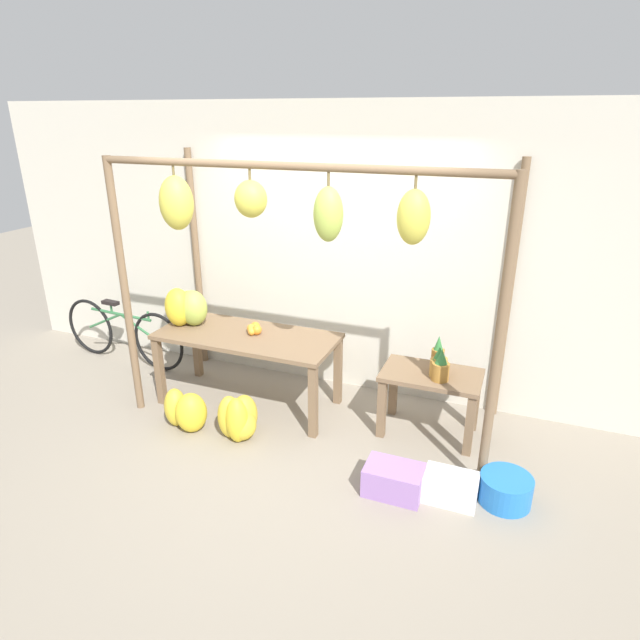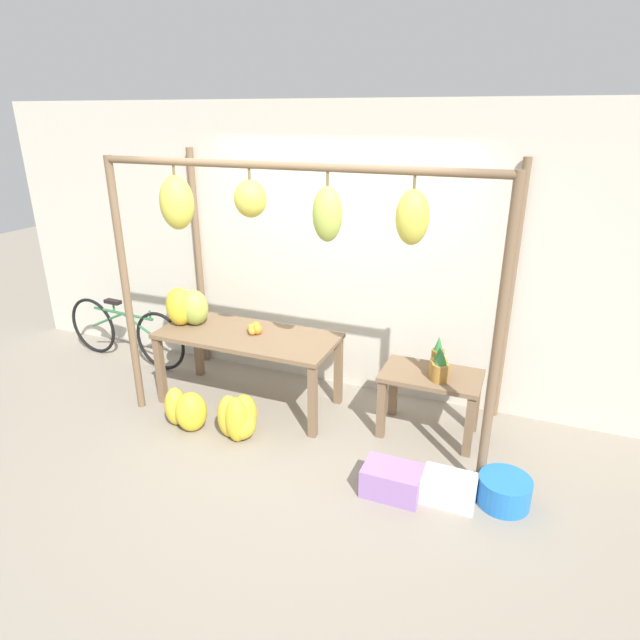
% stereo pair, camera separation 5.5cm
% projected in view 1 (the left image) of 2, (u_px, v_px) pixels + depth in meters
% --- Properties ---
extents(ground_plane, '(20.00, 20.00, 0.00)m').
position_uv_depth(ground_plane, '(283.00, 451.00, 4.53)').
color(ground_plane, gray).
extents(shop_wall_back, '(8.00, 0.08, 2.80)m').
position_uv_depth(shop_wall_back, '(340.00, 253.00, 5.22)').
color(shop_wall_back, beige).
rests_on(shop_wall_back, ground_plane).
extents(stall_awning, '(3.28, 1.30, 2.35)m').
position_uv_depth(stall_awning, '(287.00, 236.00, 4.22)').
color(stall_awning, brown).
rests_on(stall_awning, ground_plane).
extents(display_table_main, '(1.71, 0.74, 0.73)m').
position_uv_depth(display_table_main, '(247.00, 344.00, 5.07)').
color(display_table_main, brown).
rests_on(display_table_main, ground_plane).
extents(display_table_side, '(0.85, 0.51, 0.59)m').
position_uv_depth(display_table_side, '(431.00, 387.00, 4.64)').
color(display_table_side, brown).
rests_on(display_table_side, ground_plane).
extents(banana_pile_on_table, '(0.45, 0.41, 0.38)m').
position_uv_depth(banana_pile_on_table, '(187.00, 308.00, 5.19)').
color(banana_pile_on_table, '#9EB247').
rests_on(banana_pile_on_table, display_table_main).
extents(orange_pile, '(0.16, 0.18, 0.10)m').
position_uv_depth(orange_pile, '(254.00, 329.00, 5.04)').
color(orange_pile, orange).
rests_on(orange_pile, display_table_main).
extents(pineapple_cluster, '(0.18, 0.30, 0.32)m').
position_uv_depth(pineapple_cluster, '(439.00, 363.00, 4.50)').
color(pineapple_cluster, '#B27F38').
rests_on(pineapple_cluster, display_table_side).
extents(banana_pile_ground_left, '(0.52, 0.36, 0.37)m').
position_uv_depth(banana_pile_ground_left, '(185.00, 410.00, 4.79)').
color(banana_pile_ground_left, yellow).
rests_on(banana_pile_ground_left, ground_plane).
extents(banana_pile_ground_right, '(0.43, 0.43, 0.42)m').
position_uv_depth(banana_pile_ground_right, '(239.00, 419.00, 4.66)').
color(banana_pile_ground_right, gold).
rests_on(banana_pile_ground_right, ground_plane).
extents(fruit_crate_white, '(0.43, 0.29, 0.23)m').
position_uv_depth(fruit_crate_white, '(394.00, 480.00, 4.00)').
color(fruit_crate_white, '#9970B7').
rests_on(fruit_crate_white, ground_plane).
extents(blue_bucket, '(0.38, 0.38, 0.21)m').
position_uv_depth(blue_bucket, '(506.00, 489.00, 3.91)').
color(blue_bucket, blue).
rests_on(blue_bucket, ground_plane).
extents(parked_bicycle, '(1.70, 0.16, 0.72)m').
position_uv_depth(parked_bicycle, '(123.00, 333.00, 6.05)').
color(parked_bicycle, black).
rests_on(parked_bicycle, ground_plane).
extents(fruit_crate_purple, '(0.39, 0.26, 0.20)m').
position_uv_depth(fruit_crate_purple, '(450.00, 487.00, 3.94)').
color(fruit_crate_purple, silver).
rests_on(fruit_crate_purple, ground_plane).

